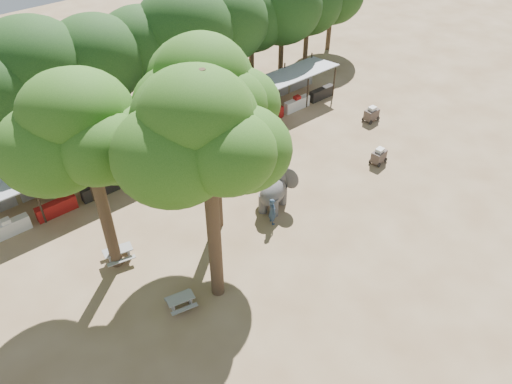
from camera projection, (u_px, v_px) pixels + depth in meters
ground at (329, 258)px, 26.96m from camera, size 100.00×100.00×0.00m
vendor_stalls at (185, 134)px, 34.49m from camera, size 28.00×2.99×2.80m
yard_tree_left at (79, 132)px, 21.55m from camera, size 7.10×6.90×11.02m
yard_tree_center at (201, 136)px, 19.43m from camera, size 7.10×6.90×12.04m
yard_tree_back at (206, 91)px, 23.74m from camera, size 7.10×6.90×11.36m
backdrop_trees at (139, 51)px, 34.86m from camera, size 46.46×5.95×8.33m
elephant at (276, 187)px, 29.75m from camera, size 3.32×2.62×2.49m
handler at (272, 211)px, 28.60m from camera, size 0.57×0.73×1.78m
picnic_table_near at (181, 301)px, 24.13m from camera, size 1.54×1.44×0.66m
picnic_table_far at (118, 253)px, 26.56m from camera, size 1.76×1.65×0.75m
cart_front at (379, 156)px, 33.53m from camera, size 1.25×0.90×1.13m
cart_back at (372, 114)px, 37.83m from camera, size 1.21×0.79×1.18m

